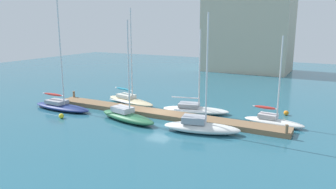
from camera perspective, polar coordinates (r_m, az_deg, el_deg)
The scene contains 13 objects.
ground_plane at distance 35.14m, azimuth -1.53°, elevation -3.81°, with size 120.00×120.00×0.00m, color #286075.
dock_pier at distance 35.08m, azimuth -1.54°, elevation -3.42°, with size 27.26×2.15×0.49m, color #846647.
dock_piling_near_end at distance 43.53m, azimuth -16.26°, elevation -0.27°, with size 0.28×0.28×1.26m, color #846647.
dock_piling_far_end at distance 30.06m, azimuth 20.17°, elevation -6.17°, with size 0.28×0.28×1.26m, color #846647.
sailboat_0 at distance 39.55m, azimuth -18.35°, elevation -1.77°, with size 8.04×2.29×13.37m.
sailboat_1 at distance 40.91m, azimuth -6.77°, elevation -0.79°, with size 8.03×3.84×11.66m.
sailboat_2 at distance 33.52m, azimuth -7.28°, elevation -3.69°, with size 7.59×3.61×10.18m.
sailboat_3 at distance 36.34m, azimuth 4.74°, elevation -2.54°, with size 7.82×3.97×9.23m.
sailboat_4 at distance 29.86m, azimuth 5.79°, elevation -5.59°, with size 7.37×3.69×10.77m.
sailboat_5 at distance 33.52m, azimuth 18.01°, elevation -4.32°, with size 5.95×2.20×8.72m.
mooring_buoy_yellow at distance 35.99m, azimuth -18.32°, elevation -3.62°, with size 0.54×0.54×0.54m, color yellow.
mooring_buoy_orange at distance 37.58m, azimuth 20.13°, elevation -3.08°, with size 0.54×0.54×0.54m, color orange.
harbor_building_distant at distance 70.55m, azimuth 13.96°, elevation 10.18°, with size 17.23×11.21×15.02m, color #BCB299.
Camera 1 is at (16.67, -29.34, 9.81)m, focal length 34.53 mm.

